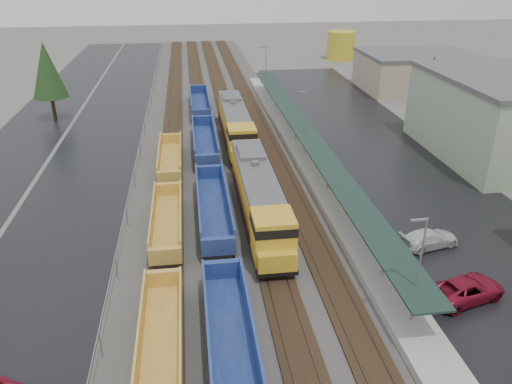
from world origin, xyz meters
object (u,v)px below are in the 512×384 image
at_px(locomotive_lead, 259,198).
at_px(parked_car_east_c, 429,239).
at_px(well_string_blue, 220,262).
at_px(parked_car_east_b, 466,289).
at_px(well_string_yellow, 161,342).
at_px(storage_tank, 341,45).
at_px(locomotive_trail, 235,125).

height_order(locomotive_lead, parked_car_east_c, locomotive_lead).
height_order(well_string_blue, parked_car_east_b, well_string_blue).
bearing_deg(well_string_yellow, storage_tank, 67.45).
bearing_deg(locomotive_lead, parked_car_east_b, -45.56).
bearing_deg(locomotive_trail, locomotive_lead, -90.00).
bearing_deg(well_string_blue, locomotive_trail, 82.08).
bearing_deg(well_string_yellow, locomotive_trail, 77.66).
height_order(well_string_blue, parked_car_east_c, well_string_blue).
relative_size(locomotive_lead, well_string_yellow, 0.29).
xyz_separation_m(parked_car_east_b, parked_car_east_c, (0.53, 6.85, -0.05)).
distance_m(well_string_yellow, storage_tank, 97.71).
relative_size(locomotive_trail, well_string_yellow, 0.29).
bearing_deg(storage_tank, locomotive_lead, -111.54).
distance_m(locomotive_lead, parked_car_east_c, 14.47).
bearing_deg(storage_tank, parked_car_east_c, -101.49).
bearing_deg(well_string_blue, well_string_yellow, -117.17).
xyz_separation_m(well_string_blue, parked_car_east_c, (17.08, 1.82, -0.47)).
xyz_separation_m(well_string_yellow, well_string_blue, (4.00, 7.79, 0.09)).
height_order(storage_tank, parked_car_east_c, storage_tank).
xyz_separation_m(well_string_blue, parked_car_east_b, (16.55, -5.03, -0.42)).
bearing_deg(well_string_blue, parked_car_east_b, -16.92).
relative_size(locomotive_lead, parked_car_east_c, 4.05).
bearing_deg(well_string_blue, locomotive_lead, 62.74).
bearing_deg(well_string_yellow, parked_car_east_b, 7.65).
relative_size(well_string_yellow, parked_car_east_b, 12.69).
height_order(storage_tank, parked_car_east_b, storage_tank).
bearing_deg(well_string_blue, parked_car_east_c, 6.07).
bearing_deg(storage_tank, well_string_yellow, -112.55).
bearing_deg(parked_car_east_b, locomotive_lead, 28.98).
height_order(locomotive_trail, parked_car_east_b, locomotive_trail).
bearing_deg(storage_tank, locomotive_trail, -118.77).
distance_m(storage_tank, parked_car_east_b, 89.11).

